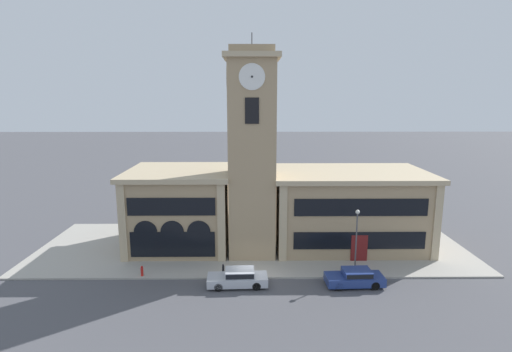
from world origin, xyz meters
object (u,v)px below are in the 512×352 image
parked_car_near (238,277)px  bollard (223,270)px  fire_hydrant (142,271)px  street_lamp (357,232)px  parked_car_mid (355,277)px

parked_car_near → bollard: size_ratio=4.56×
bollard → fire_hydrant: size_ratio=1.22×
street_lamp → bollard: 11.54m
parked_car_mid → bollard: 10.75m
parked_car_mid → bollard: size_ratio=4.38×
parked_car_near → fire_hydrant: bearing=-13.8°
parked_car_near → street_lamp: street_lamp is taller
parked_car_near → street_lamp: size_ratio=0.86×
parked_car_near → fire_hydrant: 8.26m
fire_hydrant → street_lamp: bearing=0.7°
parked_car_mid → bollard: parked_car_mid is taller
street_lamp → parked_car_near: bearing=-169.3°
parked_car_mid → fire_hydrant: (-17.44, 1.63, -0.14)m
bollard → fire_hydrant: bollard is taller
parked_car_near → parked_car_mid: (9.34, -0.00, -0.02)m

